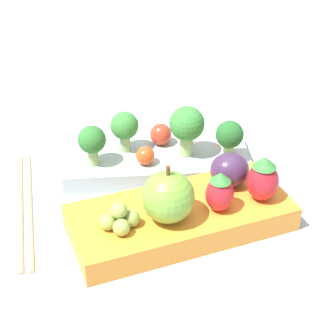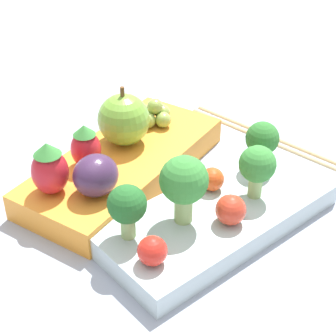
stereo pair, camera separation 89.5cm
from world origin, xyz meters
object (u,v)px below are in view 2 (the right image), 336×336
at_px(broccoli_floret_0, 184,182).
at_px(cherry_tomato_0, 152,251).
at_px(broccoli_floret_2, 257,166).
at_px(cherry_tomato_1, 231,210).
at_px(bento_box_fruit, 122,166).
at_px(apple, 124,119).
at_px(plum, 96,175).
at_px(chopsticks_pair, 270,137).
at_px(cherry_tomato_2, 212,179).
at_px(broccoli_floret_1, 262,140).
at_px(broccoli_floret_3, 127,206).
at_px(bento_box_savoury, 220,216).
at_px(grape_cluster, 155,114).
at_px(strawberry_0, 86,147).
at_px(strawberry_1, 50,169).

xyz_separation_m(broccoli_floret_0, cherry_tomato_0, (0.05, 0.02, -0.03)).
xyz_separation_m(broccoli_floret_2, cherry_tomato_1, (0.04, 0.01, -0.02)).
relative_size(bento_box_fruit, apple, 3.87).
height_order(cherry_tomato_0, cherry_tomato_1, cherry_tomato_1).
distance_m(apple, plum, 0.09).
bearing_deg(chopsticks_pair, apple, -31.39).
distance_m(bento_box_fruit, cherry_tomato_2, 0.10).
xyz_separation_m(broccoli_floret_1, broccoli_floret_3, (0.15, -0.02, 0.00)).
bearing_deg(plum, apple, -151.27).
xyz_separation_m(cherry_tomato_1, apple, (-0.03, -0.15, 0.02)).
xyz_separation_m(bento_box_savoury, cherry_tomato_0, (0.09, 0.00, 0.02)).
bearing_deg(cherry_tomato_1, broccoli_floret_1, -162.25).
xyz_separation_m(broccoli_floret_0, apple, (-0.05, -0.12, -0.01)).
distance_m(bento_box_savoury, grape_cluster, 0.15).
height_order(broccoli_floret_2, apple, apple).
height_order(broccoli_floret_3, cherry_tomato_2, broccoli_floret_3).
bearing_deg(broccoli_floret_1, cherry_tomato_2, -12.44).
bearing_deg(apple, broccoli_floret_0, 67.28).
bearing_deg(bento_box_savoury, plum, -55.23).
relative_size(cherry_tomato_0, apple, 0.39).
bearing_deg(broccoli_floret_1, strawberry_0, -47.01).
height_order(bento_box_fruit, strawberry_1, strawberry_1).
relative_size(bento_box_fruit, strawberry_0, 5.40).
distance_m(bento_box_savoury, strawberry_1, 0.16).
bearing_deg(bento_box_fruit, bento_box_savoury, 92.80).
bearing_deg(broccoli_floret_3, broccoli_floret_2, 157.84).
height_order(broccoli_floret_2, cherry_tomato_1, broccoli_floret_2).
distance_m(cherry_tomato_1, strawberry_0, 0.15).
bearing_deg(strawberry_0, broccoli_floret_0, 91.64).
bearing_deg(cherry_tomato_1, broccoli_floret_0, -52.71).
bearing_deg(grape_cluster, bento_box_savoury, 65.04).
xyz_separation_m(bento_box_savoury, broccoli_floret_1, (-0.07, -0.01, 0.04)).
relative_size(bento_box_savoury, broccoli_floret_2, 4.55).
height_order(bento_box_fruit, plum, plum).
bearing_deg(broccoli_floret_2, grape_cluster, -101.51).
bearing_deg(broccoli_floret_2, cherry_tomato_2, -63.11).
height_order(bento_box_savoury, broccoli_floret_3, broccoli_floret_3).
relative_size(bento_box_savoury, strawberry_0, 5.22).
bearing_deg(plum, grape_cluster, -160.40).
bearing_deg(bento_box_savoury, broccoli_floret_2, 158.11).
relative_size(bento_box_fruit, broccoli_floret_0, 3.83).
relative_size(bento_box_savoury, plum, 5.50).
bearing_deg(chopsticks_pair, grape_cluster, -43.85).
relative_size(broccoli_floret_2, broccoli_floret_3, 1.03).
distance_m(broccoli_floret_2, cherry_tomato_2, 0.04).
height_order(cherry_tomato_1, apple, apple).
bearing_deg(strawberry_1, broccoli_floret_0, 115.27).
distance_m(bento_box_fruit, apple, 0.05).
height_order(strawberry_0, chopsticks_pair, strawberry_0).
height_order(broccoli_floret_3, grape_cluster, broccoli_floret_3).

